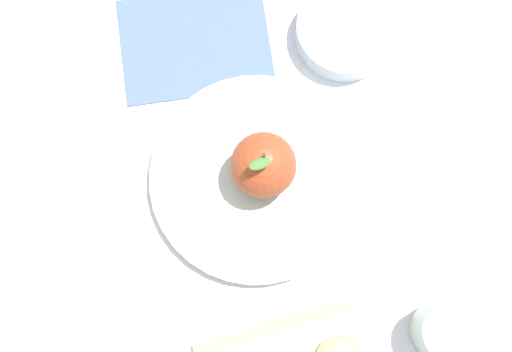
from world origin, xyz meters
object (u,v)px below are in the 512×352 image
at_px(apple, 261,164).
at_px(linen_napkin, 195,43).
at_px(knife, 264,330).
at_px(cup, 446,332).
at_px(side_bowl, 345,30).
at_px(dinner_plate, 256,178).

height_order(apple, linen_napkin, apple).
relative_size(knife, linen_napkin, 0.87).
bearing_deg(cup, side_bowl, -139.00).
distance_m(side_bowl, linen_napkin, 0.18).
bearing_deg(cup, apple, -106.33).
relative_size(dinner_plate, apple, 2.81).
xyz_separation_m(dinner_plate, knife, (0.15, 0.08, -0.01)).
xyz_separation_m(cup, linen_napkin, (-0.19, -0.40, -0.03)).
bearing_deg(knife, cup, 115.58).
xyz_separation_m(dinner_plate, cup, (0.07, 0.26, 0.02)).
height_order(side_bowl, linen_napkin, side_bowl).
bearing_deg(apple, side_bowl, 175.20).
height_order(dinner_plate, apple, apple).
relative_size(dinner_plate, linen_napkin, 1.36).
height_order(apple, side_bowl, apple).
bearing_deg(side_bowl, cup, 41.00).
relative_size(side_bowl, cup, 1.86).
bearing_deg(linen_napkin, side_bowl, 118.58).
relative_size(dinner_plate, side_bowl, 2.07).
bearing_deg(dinner_plate, cup, 75.46).
distance_m(dinner_plate, side_bowl, 0.21).
bearing_deg(dinner_plate, apple, 166.54).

